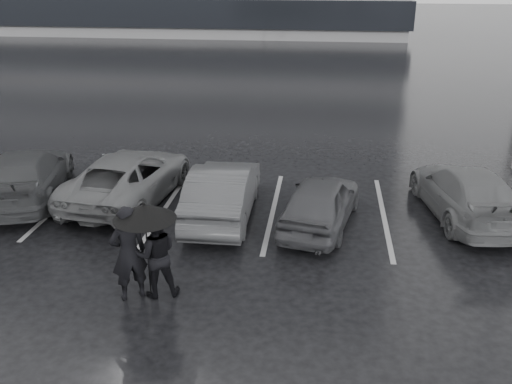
{
  "coord_description": "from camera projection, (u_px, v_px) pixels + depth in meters",
  "views": [
    {
      "loc": [
        1.79,
        -10.86,
        5.98
      ],
      "look_at": [
        0.34,
        1.0,
        1.1
      ],
      "focal_mm": 40.0,
      "sensor_mm": 36.0,
      "label": 1
    }
  ],
  "objects": [
    {
      "name": "stall_stripes",
      "position": [
        220.0,
        207.0,
        14.82
      ],
      "size": [
        19.72,
        5.0,
        0.0
      ],
      "color": "#939396",
      "rests_on": "ground"
    },
    {
      "name": "ground",
      "position": [
        235.0,
        255.0,
        12.44
      ],
      "size": [
        160.0,
        160.0,
        0.0
      ],
      "primitive_type": "plane",
      "color": "black",
      "rests_on": "ground"
    },
    {
      "name": "car_east",
      "position": [
        466.0,
        192.0,
        14.11
      ],
      "size": [
        2.46,
        4.64,
        1.28
      ],
      "primitive_type": "imported",
      "rotation": [
        0.0,
        0.0,
        3.3
      ],
      "color": "#464648",
      "rests_on": "ground"
    },
    {
      "name": "pedestrian_right",
      "position": [
        156.0,
        254.0,
        10.67
      ],
      "size": [
        1.01,
        0.89,
        1.72
      ],
      "primitive_type": "imported",
      "rotation": [
        0.0,
        0.0,
        3.48
      ],
      "color": "black",
      "rests_on": "ground"
    },
    {
      "name": "umbrella",
      "position": [
        144.0,
        212.0,
        10.24
      ],
      "size": [
        1.15,
        1.15,
        1.95
      ],
      "color": "black",
      "rests_on": "ground"
    },
    {
      "name": "car_west_b",
      "position": [
        128.0,
        177.0,
        15.09
      ],
      "size": [
        2.7,
        4.93,
        1.31
      ],
      "primitive_type": "imported",
      "rotation": [
        0.0,
        0.0,
        3.03
      ],
      "color": "#464648",
      "rests_on": "ground"
    },
    {
      "name": "pedestrian_left",
      "position": [
        129.0,
        253.0,
        10.54
      ],
      "size": [
        0.82,
        0.76,
        1.89
      ],
      "primitive_type": "imported",
      "rotation": [
        0.0,
        0.0,
        3.75
      ],
      "color": "black",
      "rests_on": "ground"
    },
    {
      "name": "car_main",
      "position": [
        320.0,
        202.0,
        13.61
      ],
      "size": [
        2.16,
        3.85,
        1.24
      ],
      "primitive_type": "imported",
      "rotation": [
        0.0,
        0.0,
        2.94
      ],
      "color": "black",
      "rests_on": "ground"
    },
    {
      "name": "car_west_c",
      "position": [
        27.0,
        175.0,
        15.17
      ],
      "size": [
        3.01,
        4.92,
        1.33
      ],
      "primitive_type": "imported",
      "rotation": [
        0.0,
        0.0,
        3.41
      ],
      "color": "black",
      "rests_on": "ground"
    },
    {
      "name": "car_west_a",
      "position": [
        223.0,
        191.0,
        14.07
      ],
      "size": [
        1.5,
        4.14,
        1.36
      ],
      "primitive_type": "imported",
      "rotation": [
        0.0,
        0.0,
        3.16
      ],
      "color": "#29292B",
      "rests_on": "ground"
    }
  ]
}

